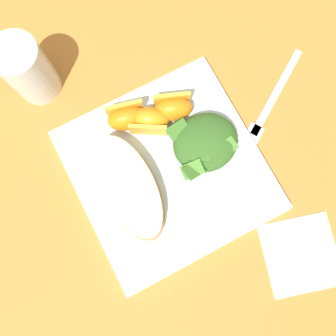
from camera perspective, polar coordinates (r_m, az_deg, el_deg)
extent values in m
plane|color=#C67A33|center=(0.54, 0.00, -0.51)|extent=(3.00, 3.00, 0.00)
cube|color=silver|center=(0.53, 0.00, -0.36)|extent=(0.28, 0.28, 0.02)
ellipsoid|color=#B77F42|center=(0.51, -6.27, -3.55)|extent=(0.08, 0.17, 0.03)
ellipsoid|color=#B22D19|center=(0.50, -6.41, -3.40)|extent=(0.07, 0.16, 0.01)
ellipsoid|color=beige|center=(0.49, -6.50, -3.30)|extent=(0.08, 0.16, 0.01)
ellipsoid|color=#336023|center=(0.51, 6.29, 4.29)|extent=(0.10, 0.09, 0.04)
cube|color=#4C8433|center=(0.51, 9.80, 3.37)|extent=(0.04, 0.03, 0.01)
cube|color=#3D7028|center=(0.49, 5.45, 2.34)|extent=(0.04, 0.04, 0.01)
cube|color=#336023|center=(0.50, 6.23, 2.00)|extent=(0.03, 0.04, 0.01)
cube|color=#3D7028|center=(0.49, 4.48, -0.26)|extent=(0.03, 0.03, 0.02)
cube|color=#4C8433|center=(0.49, 4.11, -0.24)|extent=(0.03, 0.03, 0.02)
cube|color=#3D7028|center=(0.51, 1.69, 6.44)|extent=(0.03, 0.03, 0.01)
ellipsoid|color=orange|center=(0.53, 0.86, 9.86)|extent=(0.07, 0.06, 0.04)
cube|color=gold|center=(0.53, 0.66, 11.48)|extent=(0.06, 0.03, 0.03)
ellipsoid|color=orange|center=(0.52, -3.08, 8.21)|extent=(0.07, 0.06, 0.04)
cube|color=gold|center=(0.52, -3.19, 6.51)|extent=(0.05, 0.03, 0.03)
ellipsoid|color=orange|center=(0.53, -6.94, 8.26)|extent=(0.07, 0.05, 0.04)
cube|color=gold|center=(0.53, -7.31, 9.86)|extent=(0.06, 0.02, 0.03)
cube|color=white|center=(0.57, 21.44, -13.39)|extent=(0.14, 0.14, 0.00)
cube|color=silver|center=(0.60, 17.80, 12.12)|extent=(0.15, 0.10, 0.01)
cube|color=silver|center=(0.57, 14.14, 5.44)|extent=(0.04, 0.04, 0.01)
cylinder|color=silver|center=(0.57, -22.50, 14.93)|extent=(0.07, 0.07, 0.11)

